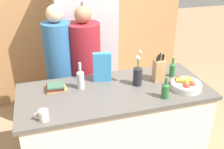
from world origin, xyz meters
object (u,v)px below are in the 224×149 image
at_px(refrigerator, 85,43).
at_px(person_at_sink, 60,67).
at_px(flower_vase, 138,75).
at_px(cereal_box, 102,67).
at_px(bottle_oil, 165,90).
at_px(bottle_vinegar, 80,78).
at_px(fruit_bowl, 186,85).
at_px(coffee_mug, 43,115).
at_px(book_stack, 56,87).
at_px(bottle_wine, 172,69).
at_px(knife_block, 159,70).
at_px(person_in_blue, 85,67).

height_order(refrigerator, person_at_sink, refrigerator).
bearing_deg(flower_vase, cereal_box, 149.57).
xyz_separation_m(bottle_oil, bottle_vinegar, (-0.71, 0.39, 0.03)).
xyz_separation_m(fruit_bowl, flower_vase, (-0.43, 0.21, 0.07)).
xyz_separation_m(refrigerator, flower_vase, (0.29, -1.26, 0.07)).
distance_m(coffee_mug, book_stack, 0.49).
bearing_deg(coffee_mug, bottle_wine, 17.27).
bearing_deg(knife_block, bottle_vinegar, 175.70).
bearing_deg(knife_block, flower_vase, -173.48).
xyz_separation_m(bottle_vinegar, person_at_sink, (-0.15, 0.59, -0.12)).
xyz_separation_m(refrigerator, cereal_box, (-0.03, -1.07, 0.11)).
height_order(fruit_bowl, coffee_mug, fruit_bowl).
height_order(fruit_bowl, person_in_blue, person_in_blue).
distance_m(book_stack, bottle_oil, 1.05).
bearing_deg(bottle_oil, person_at_sink, 131.22).
relative_size(bottle_wine, person_at_sink, 0.13).
xyz_separation_m(book_stack, person_at_sink, (0.10, 0.55, -0.04)).
distance_m(fruit_bowl, cereal_box, 0.85).
relative_size(fruit_bowl, bottle_vinegar, 1.11).
distance_m(refrigerator, bottle_wine, 1.38).
bearing_deg(bottle_wine, bottle_oil, -125.60).
bearing_deg(bottle_oil, person_in_blue, 120.52).
relative_size(bottle_vinegar, bottle_wine, 1.30).
height_order(bottle_wine, person_at_sink, person_at_sink).
xyz_separation_m(knife_block, coffee_mug, (-1.19, -0.38, -0.07)).
relative_size(refrigerator, person_at_sink, 1.19).
xyz_separation_m(refrigerator, fruit_bowl, (0.72, -1.46, -0.00)).
distance_m(knife_block, bottle_vinegar, 0.81).
height_order(flower_vase, bottle_vinegar, flower_vase).
height_order(book_stack, person_in_blue, person_in_blue).
bearing_deg(coffee_mug, fruit_bowl, 5.91).
height_order(fruit_bowl, knife_block, knife_block).
bearing_deg(fruit_bowl, bottle_wine, 90.55).
distance_m(knife_block, cereal_box, 0.59).
distance_m(refrigerator, person_at_sink, 0.72).
xyz_separation_m(refrigerator, bottle_oil, (0.44, -1.56, 0.04)).
relative_size(person_at_sink, person_in_blue, 1.02).
bearing_deg(person_at_sink, coffee_mug, -96.38).
relative_size(bottle_oil, person_at_sink, 0.12).
xyz_separation_m(flower_vase, coffee_mug, (-0.94, -0.35, -0.06)).
distance_m(coffee_mug, bottle_oil, 1.10).
bearing_deg(bottle_wine, cereal_box, 171.76).
relative_size(knife_block, cereal_box, 0.98).
bearing_deg(book_stack, fruit_bowl, -14.98).
bearing_deg(bottle_oil, book_stack, 155.79).
height_order(flower_vase, person_in_blue, person_in_blue).
bearing_deg(coffee_mug, person_at_sink, 76.89).
bearing_deg(knife_block, bottle_oil, -105.33).
distance_m(refrigerator, flower_vase, 1.29).
bearing_deg(bottle_oil, flower_vase, 116.71).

